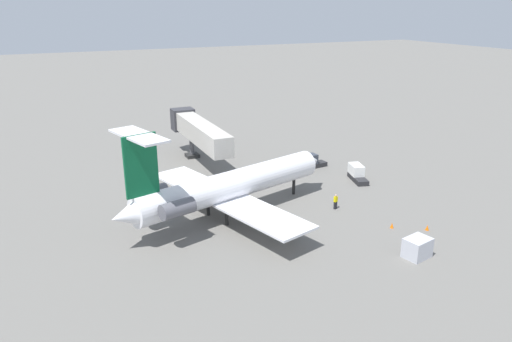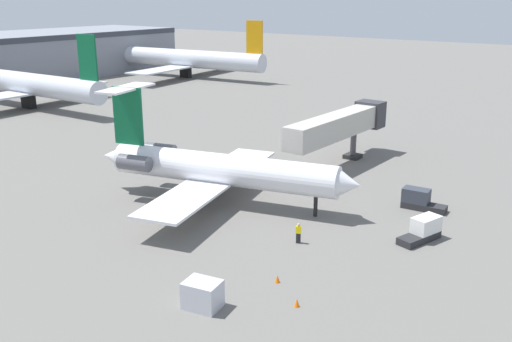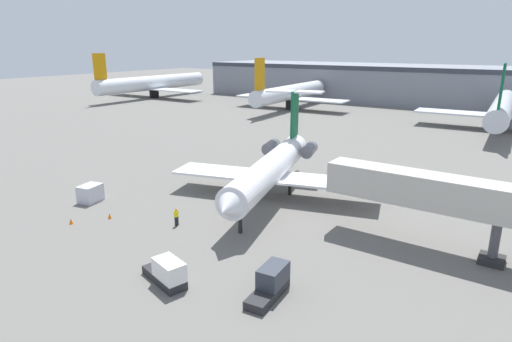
{
  "view_description": "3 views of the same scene",
  "coord_description": "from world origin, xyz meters",
  "px_view_note": "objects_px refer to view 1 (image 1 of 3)",
  "views": [
    {
      "loc": [
        -44.1,
        19.09,
        21.07
      ],
      "look_at": [
        1.48,
        -2.62,
        3.6
      ],
      "focal_mm": 33.88,
      "sensor_mm": 36.0,
      "label": 1
    },
    {
      "loc": [
        -39.88,
        -31.87,
        19.1
      ],
      "look_at": [
        0.25,
        -1.87,
        3.51
      ],
      "focal_mm": 40.14,
      "sensor_mm": 36.0,
      "label": 2
    },
    {
      "loc": [
        22.04,
        -35.6,
        15.79
      ],
      "look_at": [
        -3.17,
        1.95,
        2.57
      ],
      "focal_mm": 30.26,
      "sensor_mm": 36.0,
      "label": 3
    }
  ],
  "objects_px": {
    "ground_crew_marshaller": "(336,202)",
    "baggage_tug_trailing": "(357,173)",
    "regional_jet": "(226,186)",
    "baggage_tug_lead": "(310,162)",
    "cargo_container_uld": "(417,248)",
    "traffic_cone_near": "(427,228)",
    "jet_bridge": "(197,130)",
    "traffic_cone_mid": "(392,225)"
  },
  "relations": [
    {
      "from": "traffic_cone_mid",
      "to": "baggage_tug_lead",
      "type": "bearing_deg",
      "value": -7.15
    },
    {
      "from": "regional_jet",
      "to": "ground_crew_marshaller",
      "type": "xyz_separation_m",
      "value": [
        -3.2,
        -11.39,
        -2.59
      ]
    },
    {
      "from": "baggage_tug_trailing",
      "to": "ground_crew_marshaller",
      "type": "bearing_deg",
      "value": 130.37
    },
    {
      "from": "baggage_tug_lead",
      "to": "traffic_cone_near",
      "type": "xyz_separation_m",
      "value": [
        -21.39,
        -0.36,
        -0.56
      ]
    },
    {
      "from": "regional_jet",
      "to": "traffic_cone_mid",
      "type": "xyz_separation_m",
      "value": [
        -9.59,
        -13.78,
        -3.17
      ]
    },
    {
      "from": "regional_jet",
      "to": "traffic_cone_mid",
      "type": "bearing_deg",
      "value": -124.82
    },
    {
      "from": "jet_bridge",
      "to": "traffic_cone_mid",
      "type": "relative_size",
      "value": 33.59
    },
    {
      "from": "baggage_tug_lead",
      "to": "traffic_cone_near",
      "type": "distance_m",
      "value": 21.4
    },
    {
      "from": "ground_crew_marshaller",
      "to": "baggage_tug_trailing",
      "type": "relative_size",
      "value": 0.4
    },
    {
      "from": "cargo_container_uld",
      "to": "traffic_cone_near",
      "type": "distance_m",
      "value": 6.02
    },
    {
      "from": "ground_crew_marshaller",
      "to": "baggage_tug_lead",
      "type": "bearing_deg",
      "value": -20.24
    },
    {
      "from": "ground_crew_marshaller",
      "to": "baggage_tug_trailing",
      "type": "height_order",
      "value": "baggage_tug_trailing"
    },
    {
      "from": "regional_jet",
      "to": "cargo_container_uld",
      "type": "relative_size",
      "value": 10.16
    },
    {
      "from": "baggage_tug_trailing",
      "to": "traffic_cone_near",
      "type": "distance_m",
      "value": 15.04
    },
    {
      "from": "ground_crew_marshaller",
      "to": "regional_jet",
      "type": "bearing_deg",
      "value": 74.29
    },
    {
      "from": "cargo_container_uld",
      "to": "traffic_cone_mid",
      "type": "height_order",
      "value": "cargo_container_uld"
    },
    {
      "from": "cargo_container_uld",
      "to": "regional_jet",
      "type": "bearing_deg",
      "value": 38.08
    },
    {
      "from": "baggage_tug_lead",
      "to": "ground_crew_marshaller",
      "type": "bearing_deg",
      "value": 159.76
    },
    {
      "from": "baggage_tug_trailing",
      "to": "traffic_cone_mid",
      "type": "distance_m",
      "value": 14.01
    },
    {
      "from": "baggage_tug_lead",
      "to": "cargo_container_uld",
      "type": "height_order",
      "value": "baggage_tug_lead"
    },
    {
      "from": "baggage_tug_lead",
      "to": "traffic_cone_near",
      "type": "bearing_deg",
      "value": -179.03
    },
    {
      "from": "jet_bridge",
      "to": "traffic_cone_mid",
      "type": "bearing_deg",
      "value": -159.57
    },
    {
      "from": "jet_bridge",
      "to": "ground_crew_marshaller",
      "type": "relative_size",
      "value": 10.93
    },
    {
      "from": "traffic_cone_near",
      "to": "regional_jet",
      "type": "bearing_deg",
      "value": 55.36
    },
    {
      "from": "regional_jet",
      "to": "baggage_tug_lead",
      "type": "height_order",
      "value": "regional_jet"
    },
    {
      "from": "jet_bridge",
      "to": "baggage_tug_trailing",
      "type": "height_order",
      "value": "jet_bridge"
    },
    {
      "from": "jet_bridge",
      "to": "traffic_cone_mid",
      "type": "distance_m",
      "value": 30.4
    },
    {
      "from": "baggage_tug_trailing",
      "to": "traffic_cone_near",
      "type": "xyz_separation_m",
      "value": [
        -14.82,
        2.51,
        -0.56
      ]
    },
    {
      "from": "baggage_tug_lead",
      "to": "traffic_cone_mid",
      "type": "xyz_separation_m",
      "value": [
        -19.51,
        2.45,
        -0.56
      ]
    },
    {
      "from": "cargo_container_uld",
      "to": "traffic_cone_mid",
      "type": "distance_m",
      "value": 5.88
    },
    {
      "from": "jet_bridge",
      "to": "cargo_container_uld",
      "type": "xyz_separation_m",
      "value": [
        -33.7,
        -8.55,
        -3.8
      ]
    },
    {
      "from": "regional_jet",
      "to": "cargo_container_uld",
      "type": "bearing_deg",
      "value": -141.92
    },
    {
      "from": "ground_crew_marshaller",
      "to": "baggage_tug_lead",
      "type": "xyz_separation_m",
      "value": [
        13.13,
        -4.84,
        -0.02
      ]
    },
    {
      "from": "regional_jet",
      "to": "baggage_tug_lead",
      "type": "relative_size",
      "value": 6.33
    },
    {
      "from": "regional_jet",
      "to": "baggage_tug_trailing",
      "type": "bearing_deg",
      "value": -80.04
    },
    {
      "from": "regional_jet",
      "to": "jet_bridge",
      "type": "bearing_deg",
      "value": -10.02
    },
    {
      "from": "jet_bridge",
      "to": "traffic_cone_near",
      "type": "relative_size",
      "value": 33.59
    },
    {
      "from": "cargo_container_uld",
      "to": "traffic_cone_near",
      "type": "height_order",
      "value": "cargo_container_uld"
    },
    {
      "from": "baggage_tug_lead",
      "to": "traffic_cone_mid",
      "type": "distance_m",
      "value": 19.67
    },
    {
      "from": "baggage_tug_trailing",
      "to": "traffic_cone_near",
      "type": "bearing_deg",
      "value": 170.38
    },
    {
      "from": "baggage_tug_lead",
      "to": "cargo_container_uld",
      "type": "xyz_separation_m",
      "value": [
        -25.02,
        4.4,
        0.06
      ]
    },
    {
      "from": "baggage_tug_lead",
      "to": "traffic_cone_mid",
      "type": "relative_size",
      "value": 7.47
    }
  ]
}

